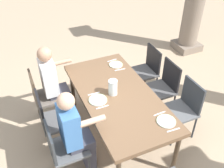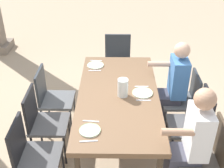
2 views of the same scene
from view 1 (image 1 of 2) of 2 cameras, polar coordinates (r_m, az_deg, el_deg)
The scene contains 20 objects.
ground_plane at distance 4.03m, azimuth 1.06°, elevation -10.86°, with size 16.00×16.00×0.00m, color tan.
dining_table at distance 3.53m, azimuth 1.19°, elevation -3.05°, with size 1.96×0.96×0.78m.
chair_west_north at distance 4.51m, azimuth 7.72°, elevation 3.44°, with size 0.44×0.44×0.89m.
chair_west_south at distance 4.01m, azimuth -15.04°, elevation -2.29°, with size 0.44×0.44×0.91m.
chair_mid_north at distance 4.15m, azimuth 11.42°, elevation -0.28°, with size 0.44×0.44×0.91m.
chair_mid_south at distance 3.61m, azimuth -13.36°, elevation -7.35°, with size 0.44×0.44×0.92m.
chair_east_north at distance 3.84m, azimuth 15.70°, elevation -4.79°, with size 0.44×0.44×0.90m.
chair_east_south at distance 3.27m, azimuth -10.99°, elevation -13.67°, with size 0.44×0.44×0.84m.
diner_woman_green at distance 3.93m, azimuth -12.81°, elevation 0.36°, with size 0.35×0.49×1.31m.
diner_man_white at distance 3.14m, azimuth -8.10°, elevation -10.52°, with size 0.34×0.49×1.29m.
plate_0 at distance 4.08m, azimuth 0.86°, elevation 4.36°, with size 0.22×0.22×0.02m.
fork_0 at distance 4.19m, azimuth 0.01°, elevation 5.31°, with size 0.02×0.17×0.01m, color silver.
spoon_0 at distance 3.97m, azimuth 1.77°, elevation 3.22°, with size 0.02×0.17×0.01m, color silver.
plate_1 at distance 3.39m, azimuth -3.16°, elevation -3.54°, with size 0.25×0.25×0.02m.
fork_1 at distance 3.50m, azimuth -4.05°, elevation -2.15°, with size 0.02×0.17×0.01m, color silver.
spoon_1 at distance 3.29m, azimuth -2.20°, elevation -5.17°, with size 0.02×0.17×0.01m, color silver.
plate_2 at distance 3.16m, azimuth 11.98°, elevation -8.09°, with size 0.23×0.23×0.02m.
fork_2 at distance 3.25m, azimuth 10.51°, elevation -6.48°, with size 0.02×0.17×0.01m, color silver.
spoon_2 at distance 3.09m, azimuth 13.51°, elevation -9.93°, with size 0.02×0.17×0.01m, color silver.
water_pitcher at distance 3.44m, azimuth 0.19°, elevation -0.90°, with size 0.12×0.12×0.22m.
Camera 1 is at (2.44, -1.16, 2.99)m, focal length 41.06 mm.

